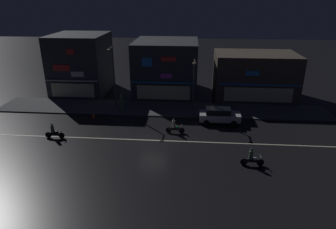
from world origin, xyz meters
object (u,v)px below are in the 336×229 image
Objects in this scene: parked_car_near_kerb at (219,115)px; motorcycle_lead at (54,132)px; streetlamp_west at (113,72)px; motorcycle_opposite_lane at (175,127)px; streetlamp_mid at (194,81)px; motorcycle_following at (252,158)px; pedestrian_on_sidewalk at (122,103)px; traffic_cone at (93,115)px.

parked_car_near_kerb is 16.82m from motorcycle_lead.
streetlamp_west is 10.60m from motorcycle_opposite_lane.
motorcycle_following is at bearing -66.96° from streetlamp_mid.
streetlamp_west is 13.12m from parked_car_near_kerb.
parked_car_near_kerb is 2.26× the size of motorcycle_opposite_lane.
motorcycle_opposite_lane is at bearing -40.40° from streetlamp_west.
pedestrian_on_sidewalk reaches higher than motorcycle_opposite_lane.
pedestrian_on_sidewalk is at bearing -128.61° from motorcycle_lead.
motorcycle_opposite_lane is (6.58, -5.54, -0.37)m from pedestrian_on_sidewalk.
motorcycle_following is 8.58m from motorcycle_opposite_lane.
streetlamp_west is at bearing 142.76° from pedestrian_on_sidewalk.
motorcycle_lead is 11.62m from motorcycle_opposite_lane.
streetlamp_mid is 1.42× the size of parked_car_near_kerb.
motorcycle_following is at bearing -28.95° from traffic_cone.
motorcycle_lead is at bearing -117.44° from pedestrian_on_sidewalk.
parked_car_near_kerb is (12.15, -3.46, -3.55)m from streetlamp_west.
motorcycle_following and motorcycle_opposite_lane have the same top height.
parked_car_near_kerb is 2.26× the size of motorcycle_lead.
motorcycle_following is at bearing -40.38° from streetlamp_west.
motorcycle_lead is at bearing -114.63° from streetlamp_west.
motorcycle_following is 3.45× the size of traffic_cone.
traffic_cone is (-11.13, -2.35, -3.54)m from streetlamp_mid.
traffic_cone is (2.11, 5.29, -0.36)m from motorcycle_lead.
streetlamp_mid reaches higher than motorcycle_opposite_lane.
pedestrian_on_sidewalk is (-8.38, -0.03, -2.81)m from streetlamp_mid.
motorcycle_following is (1.93, -8.51, -0.24)m from parked_car_near_kerb.
parked_car_near_kerb is at bearing -42.94° from streetlamp_mid.
parked_car_near_kerb is at bearing -1.07° from traffic_cone.
streetlamp_west reaches higher than motorcycle_following.
motorcycle_following is 1.00× the size of motorcycle_opposite_lane.
traffic_cone is (-2.75, -2.32, -0.73)m from pedestrian_on_sidewalk.
traffic_cone is at bearing -27.38° from motorcycle_following.
streetlamp_west is at bearing -15.90° from parked_car_near_kerb.
motorcycle_opposite_lane is (7.54, -6.42, -3.78)m from streetlamp_west.
streetlamp_mid is 11.91m from traffic_cone.
streetlamp_mid is 3.22× the size of motorcycle_opposite_lane.
pedestrian_on_sidewalk is 0.44× the size of parked_car_near_kerb.
parked_car_near_kerb reaches higher than traffic_cone.
streetlamp_mid is 3.22× the size of motorcycle_lead.
motorcycle_opposite_lane is at bearing -175.77° from motorcycle_lead.
motorcycle_opposite_lane is at bearing -34.97° from pedestrian_on_sidewalk.
traffic_cone is at bearing -1.07° from parked_car_near_kerb.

